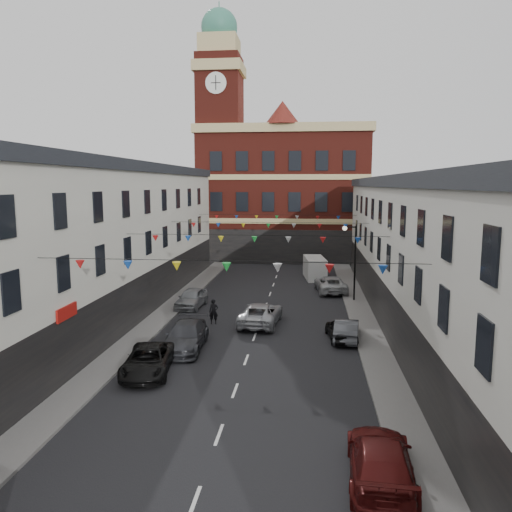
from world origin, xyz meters
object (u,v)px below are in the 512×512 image
at_px(car_right_e, 347,329).
at_px(car_right_d, 341,330).
at_px(street_lamp, 352,253).
at_px(white_van, 315,268).
at_px(car_right_c, 380,461).
at_px(car_left_d, 186,336).
at_px(car_left_e, 192,298).
at_px(moving_car, 261,314).
at_px(car_left_c, 148,361).
at_px(pedestrian, 214,312).
at_px(car_right_f, 331,284).

bearing_deg(car_right_e, car_right_d, 17.08).
height_order(street_lamp, white_van, street_lamp).
height_order(car_right_c, car_right_e, car_right_c).
distance_m(street_lamp, car_right_c, 24.61).
distance_m(car_right_d, white_van, 19.65).
height_order(car_left_d, car_left_e, car_left_d).
distance_m(street_lamp, car_left_e, 12.87).
bearing_deg(car_right_d, moving_car, -36.08).
xyz_separation_m(street_lamp, car_right_d, (-1.37, -10.04, -3.26)).
relative_size(car_left_e, car_right_d, 1.12).
distance_m(car_left_c, white_van, 27.26).
height_order(car_right_c, car_right_d, car_right_c).
distance_m(car_right_c, car_right_e, 14.40).
height_order(car_left_e, car_right_c, car_left_e).
distance_m(car_left_d, moving_car, 6.55).
bearing_deg(white_van, car_left_e, -133.00).
bearing_deg(car_right_c, car_left_c, -35.16).
distance_m(car_right_c, white_van, 33.98).
bearing_deg(car_left_e, car_right_d, -28.29).
height_order(street_lamp, car_right_e, street_lamp).
bearing_deg(car_left_e, car_right_c, -58.24).
bearing_deg(white_van, street_lamp, -80.87).
bearing_deg(car_right_d, pedestrian, -24.47).
height_order(car_right_d, moving_car, moving_car).
xyz_separation_m(car_right_f, moving_car, (-5.00, -10.51, 0.01)).
xyz_separation_m(car_left_c, white_van, (8.32, 25.96, 0.39)).
xyz_separation_m(white_van, pedestrian, (-6.80, -16.99, -0.21)).
distance_m(car_left_c, pedestrian, 9.09).
relative_size(car_left_d, car_left_e, 1.20).
height_order(car_left_e, pedestrian, pedestrian).
bearing_deg(car_right_f, moving_car, 58.17).
relative_size(car_right_c, car_right_d, 1.29).
relative_size(car_left_c, car_left_d, 0.92).
relative_size(street_lamp, car_right_f, 1.18).
bearing_deg(car_right_e, car_right_c, 96.48).
xyz_separation_m(car_left_d, car_left_e, (-1.90, 9.39, -0.02)).
bearing_deg(car_right_e, white_van, -78.54).
distance_m(car_left_d, car_right_c, 14.88).
xyz_separation_m(car_left_d, moving_car, (3.70, 5.41, -0.02)).
bearing_deg(car_right_d, car_left_c, 26.43).
xyz_separation_m(street_lamp, car_left_d, (-10.15, -12.60, -3.17)).
relative_size(car_right_e, white_van, 0.83).
bearing_deg(car_left_e, white_van, 58.23).
relative_size(car_left_c, moving_car, 0.91).
bearing_deg(car_right_c, white_van, -83.77).
bearing_deg(street_lamp, car_right_e, -96.01).
distance_m(car_right_e, moving_car, 6.08).
height_order(car_left_e, moving_car, moving_car).
xyz_separation_m(car_left_d, car_right_d, (8.78, 2.56, -0.10)).
distance_m(car_left_e, car_right_e, 12.92).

